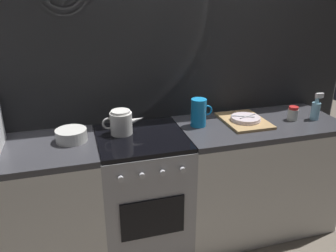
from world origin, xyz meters
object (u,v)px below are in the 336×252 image
object	(u,v)px
dish_pile	(244,120)
spray_bottle	(316,109)
stove_unit	(143,193)
pitcher	(199,113)
mixing_bowl	(71,135)
kettle	(121,122)
spice_jar	(293,113)

from	to	relation	value
dish_pile	spray_bottle	distance (m)	0.55
stove_unit	spray_bottle	world-z (taller)	spray_bottle
stove_unit	pitcher	distance (m)	0.71
stove_unit	mixing_bowl	bearing A→B (deg)	174.26
kettle	dish_pile	size ratio (longest dim) A/B	0.71
kettle	mixing_bowl	xyz separation A→B (m)	(-0.33, -0.03, -0.04)
spice_jar	spray_bottle	bearing A→B (deg)	-11.41
stove_unit	kettle	xyz separation A→B (m)	(-0.12, 0.08, 0.53)
kettle	dish_pile	bearing A→B (deg)	-2.73
kettle	spice_jar	size ratio (longest dim) A/B	2.71
kettle	spray_bottle	world-z (taller)	spray_bottle
dish_pile	spray_bottle	world-z (taller)	spray_bottle
spice_jar	stove_unit	bearing A→B (deg)	179.00
mixing_bowl	spice_jar	bearing A→B (deg)	-2.32
dish_pile	spice_jar	size ratio (longest dim) A/B	3.81
stove_unit	dish_pile	xyz separation A→B (m)	(0.79, 0.03, 0.47)
kettle	pitcher	size ratio (longest dim) A/B	1.42
mixing_bowl	spray_bottle	distance (m)	1.78
kettle	mixing_bowl	size ratio (longest dim) A/B	1.42
mixing_bowl	pitcher	xyz separation A→B (m)	(0.88, 0.02, 0.06)
mixing_bowl	dish_pile	world-z (taller)	mixing_bowl
spice_jar	spray_bottle	xyz separation A→B (m)	(0.17, -0.03, 0.03)
stove_unit	mixing_bowl	size ratio (longest dim) A/B	4.50
kettle	spray_bottle	size ratio (longest dim) A/B	1.40
mixing_bowl	dish_pile	distance (m)	1.23
dish_pile	spray_bottle	xyz separation A→B (m)	(0.54, -0.09, 0.06)
stove_unit	pitcher	world-z (taller)	pitcher
mixing_bowl	dish_pile	xyz separation A→B (m)	(1.23, -0.01, -0.02)
stove_unit	spray_bottle	distance (m)	1.43
mixing_bowl	pitcher	world-z (taller)	pitcher
pitcher	stove_unit	bearing A→B (deg)	-171.29
dish_pile	stove_unit	bearing A→B (deg)	-177.50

